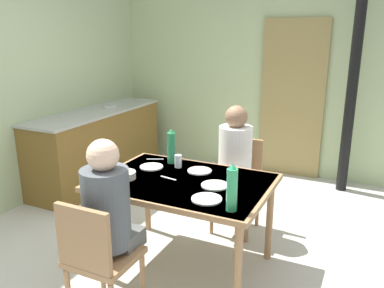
{
  "coord_description": "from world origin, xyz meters",
  "views": [
    {
      "loc": [
        1.42,
        -2.41,
        1.84
      ],
      "look_at": [
        0.16,
        0.25,
        0.99
      ],
      "focal_mm": 36.65,
      "sensor_mm": 36.0,
      "label": 1
    }
  ],
  "objects": [
    {
      "name": "dining_table",
      "position": [
        0.16,
        0.1,
        0.67
      ],
      "size": [
        1.31,
        0.94,
        0.74
      ],
      "color": "#956D47",
      "rests_on": "ground_plane"
    },
    {
      "name": "drinking_glass_by_near_diner",
      "position": [
        -0.37,
        -0.25,
        0.79
      ],
      "size": [
        0.06,
        0.06,
        0.09
      ],
      "primitive_type": "cylinder",
      "color": "silver",
      "rests_on": "dining_table"
    },
    {
      "name": "person_far_diner",
      "position": [
        0.33,
        0.78,
        0.78
      ],
      "size": [
        0.3,
        0.37,
        0.77
      ],
      "rotation": [
        0.0,
        0.0,
        3.14
      ],
      "color": "white",
      "rests_on": "ground_plane"
    },
    {
      "name": "serving_bowl_center",
      "position": [
        -0.27,
        -0.06,
        0.77
      ],
      "size": [
        0.17,
        0.17,
        0.05
      ],
      "primitive_type": "cylinder",
      "color": "silver",
      "rests_on": "dining_table"
    },
    {
      "name": "water_bottle_green_far",
      "position": [
        0.67,
        -0.24,
        0.89
      ],
      "size": [
        0.07,
        0.07,
        0.31
      ],
      "color": "#2E985C",
      "rests_on": "dining_table"
    },
    {
      "name": "water_bottle_green_near",
      "position": [
        -0.11,
        0.42,
        0.89
      ],
      "size": [
        0.07,
        0.07,
        0.31
      ],
      "color": "#277A4C",
      "rests_on": "dining_table"
    },
    {
      "name": "chair_far_diner",
      "position": [
        0.33,
        0.92,
        0.5
      ],
      "size": [
        0.4,
        0.4,
        0.87
      ],
      "rotation": [
        0.0,
        0.0,
        3.14
      ],
      "color": "#956D47",
      "rests_on": "ground_plane"
    },
    {
      "name": "dinner_plate_near_left",
      "position": [
        -0.21,
        0.24,
        0.75
      ],
      "size": [
        0.19,
        0.19,
        0.01
      ],
      "primitive_type": "cylinder",
      "color": "white",
      "rests_on": "dining_table"
    },
    {
      "name": "dinner_plate_near_right",
      "position": [
        0.47,
        -0.16,
        0.75
      ],
      "size": [
        0.21,
        0.21,
        0.01
      ],
      "primitive_type": "cylinder",
      "color": "white",
      "rests_on": "dining_table"
    },
    {
      "name": "kitchen_counter",
      "position": [
        -1.7,
        1.38,
        0.45
      ],
      "size": [
        0.61,
        2.01,
        0.91
      ],
      "color": "brown",
      "rests_on": "ground_plane"
    },
    {
      "name": "wall_back",
      "position": [
        0.0,
        2.69,
        1.34
      ],
      "size": [
        4.25,
        0.1,
        2.68
      ],
      "primitive_type": "cube",
      "color": "#A3B483",
      "rests_on": "ground_plane"
    },
    {
      "name": "wall_left",
      "position": [
        -2.03,
        0.67,
        1.34
      ],
      "size": [
        0.1,
        4.04,
        2.68
      ],
      "primitive_type": "cube",
      "color": "#A0B387",
      "rests_on": "ground_plane"
    },
    {
      "name": "chair_near_diner",
      "position": [
        -0.03,
        -0.72,
        0.5
      ],
      "size": [
        0.4,
        0.4,
        0.87
      ],
      "color": "#956D47",
      "rests_on": "ground_plane"
    },
    {
      "name": "cutlery_fork_near",
      "position": [
        0.04,
        0.08,
        0.75
      ],
      "size": [
        0.15,
        0.04,
        0.0
      ],
      "primitive_type": "cube",
      "rotation": [
        0.0,
        0.0,
        2.96
      ],
      "color": "silver",
      "rests_on": "dining_table"
    },
    {
      "name": "stove_pipe_column",
      "position": [
        1.16,
        2.34,
        1.34
      ],
      "size": [
        0.12,
        0.12,
        2.68
      ],
      "primitive_type": "cylinder",
      "color": "black",
      "rests_on": "ground_plane"
    },
    {
      "name": "ground_plane",
      "position": [
        0.0,
        0.0,
        0.0
      ],
      "size": [
        7.0,
        7.0,
        0.0
      ],
      "primitive_type": "plane",
      "color": "#B8B7AD"
    },
    {
      "name": "door_wooden",
      "position": [
        0.45,
        2.61,
        1.0
      ],
      "size": [
        0.8,
        0.05,
        2.0
      ],
      "primitive_type": "cube",
      "color": "olive",
      "rests_on": "ground_plane"
    },
    {
      "name": "dinner_plate_far_side",
      "position": [
        0.19,
        0.33,
        0.75
      ],
      "size": [
        0.2,
        0.2,
        0.01
      ],
      "primitive_type": "cylinder",
      "color": "white",
      "rests_on": "dining_table"
    },
    {
      "name": "cutlery_knife_near",
      "position": [
        -0.29,
        0.44,
        0.75
      ],
      "size": [
        0.14,
        0.08,
        0.0
      ],
      "primitive_type": "cube",
      "rotation": [
        0.0,
        0.0,
        0.44
      ],
      "color": "silver",
      "rests_on": "dining_table"
    },
    {
      "name": "drinking_glass_by_far_diner",
      "position": [
        -0.01,
        0.34,
        0.8
      ],
      "size": [
        0.06,
        0.06,
        0.11
      ],
      "primitive_type": "cylinder",
      "color": "silver",
      "rests_on": "dining_table"
    },
    {
      "name": "drinking_glass_spare_center",
      "position": [
        -0.21,
        -0.27,
        0.79
      ],
      "size": [
        0.06,
        0.06,
        0.09
      ],
      "primitive_type": "cylinder",
      "color": "silver",
      "rests_on": "dining_table"
    },
    {
      "name": "person_near_diner",
      "position": [
        -0.03,
        -0.59,
        0.78
      ],
      "size": [
        0.3,
        0.37,
        0.77
      ],
      "color": "#535653",
      "rests_on": "ground_plane"
    },
    {
      "name": "dinner_plate_far_center",
      "position": [
        0.42,
        0.09,
        0.75
      ],
      "size": [
        0.2,
        0.2,
        0.01
      ],
      "primitive_type": "cylinder",
      "color": "white",
      "rests_on": "dining_table"
    }
  ]
}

